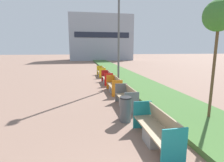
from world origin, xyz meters
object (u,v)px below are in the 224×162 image
at_px(bench_red_frame, 107,79).
at_px(bench_orange_frame, 114,86).
at_px(sapling_tree_near, 219,17).
at_px(bench_teal_frame, 156,131).
at_px(bench_yellow_frame, 101,72).
at_px(bench_grey_frame, 126,100).
at_px(litter_bin, 125,109).
at_px(street_lamp_post, 119,27).

bearing_deg(bench_red_frame, bench_orange_frame, -89.97).
relative_size(bench_red_frame, sapling_tree_near, 0.45).
xyz_separation_m(bench_teal_frame, bench_yellow_frame, (0.00, 12.82, 0.01)).
xyz_separation_m(bench_grey_frame, bench_orange_frame, (0.00, 2.90, 0.01)).
bearing_deg(sapling_tree_near, bench_orange_frame, 117.56).
height_order(bench_red_frame, bench_yellow_frame, same).
height_order(bench_grey_frame, sapling_tree_near, sapling_tree_near).
distance_m(bench_grey_frame, litter_bin, 1.62).
distance_m(bench_grey_frame, bench_orange_frame, 2.90).
relative_size(bench_teal_frame, litter_bin, 2.25).
xyz_separation_m(bench_yellow_frame, litter_bin, (-0.46, -11.16, 0.10)).
bearing_deg(bench_yellow_frame, bench_grey_frame, -90.03).
bearing_deg(bench_red_frame, bench_grey_frame, -90.01).
relative_size(bench_teal_frame, bench_grey_frame, 1.11).
bearing_deg(bench_teal_frame, street_lamp_post, 85.48).
distance_m(bench_yellow_frame, street_lamp_post, 6.33).
bearing_deg(bench_grey_frame, bench_red_frame, 89.99).
xyz_separation_m(bench_teal_frame, sapling_tree_near, (2.61, 1.12, 3.35)).
bearing_deg(bench_yellow_frame, street_lamp_post, -83.13).
relative_size(bench_grey_frame, street_lamp_post, 0.25).
bearing_deg(street_lamp_post, bench_yellow_frame, 96.87).
xyz_separation_m(bench_grey_frame, bench_red_frame, (0.00, 5.79, 0.00)).
relative_size(bench_grey_frame, bench_orange_frame, 0.92).
distance_m(bench_red_frame, litter_bin, 7.36).
bearing_deg(sapling_tree_near, bench_yellow_frame, 102.55).
bearing_deg(street_lamp_post, bench_red_frame, 116.11).
height_order(litter_bin, street_lamp_post, street_lamp_post).
relative_size(bench_teal_frame, bench_yellow_frame, 0.92).
height_order(bench_teal_frame, street_lamp_post, street_lamp_post).
bearing_deg(bench_orange_frame, litter_bin, -95.85).
bearing_deg(litter_bin, bench_orange_frame, 84.15).
xyz_separation_m(bench_orange_frame, sapling_tree_near, (2.61, -5.00, 3.35)).
distance_m(bench_grey_frame, street_lamp_post, 5.93).
bearing_deg(bench_orange_frame, bench_grey_frame, -90.04).
height_order(bench_teal_frame, sapling_tree_near, sapling_tree_near).
bearing_deg(street_lamp_post, sapling_tree_near, -73.26).
relative_size(bench_yellow_frame, sapling_tree_near, 0.53).
bearing_deg(litter_bin, bench_red_frame, 86.46).
xyz_separation_m(bench_grey_frame, litter_bin, (-0.45, -1.55, 0.11)).
relative_size(bench_grey_frame, bench_red_frame, 0.97).
distance_m(bench_grey_frame, sapling_tree_near, 4.74).
distance_m(litter_bin, sapling_tree_near, 4.49).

